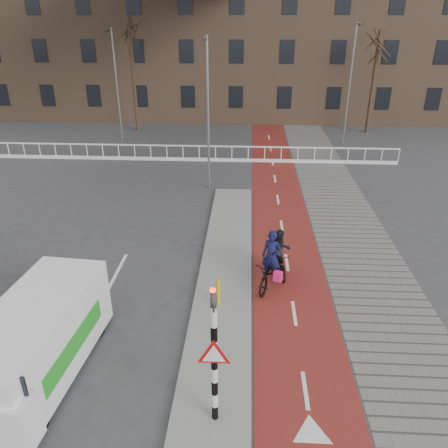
{
  "coord_description": "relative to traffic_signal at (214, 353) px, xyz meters",
  "views": [
    {
      "loc": [
        -0.02,
        -8.81,
        8.15
      ],
      "look_at": [
        -0.8,
        5.0,
        1.5
      ],
      "focal_mm": 35.0,
      "sensor_mm": 36.0,
      "label": 1
    }
  ],
  "objects": [
    {
      "name": "ground",
      "position": [
        0.6,
        2.02,
        -1.99
      ],
      "size": [
        120.0,
        120.0,
        0.0
      ],
      "primitive_type": "plane",
      "color": "#38383A",
      "rests_on": "ground"
    },
    {
      "name": "bike_lane",
      "position": [
        2.1,
        12.02,
        -1.98
      ],
      "size": [
        2.5,
        60.0,
        0.01
      ],
      "primitive_type": "cube",
      "color": "maroon",
      "rests_on": "ground"
    },
    {
      "name": "sidewalk",
      "position": [
        4.9,
        12.02,
        -1.98
      ],
      "size": [
        3.0,
        60.0,
        0.01
      ],
      "primitive_type": "cube",
      "color": "slate",
      "rests_on": "ground"
    },
    {
      "name": "curb_island",
      "position": [
        -0.1,
        6.02,
        -1.93
      ],
      "size": [
        1.8,
        16.0,
        0.12
      ],
      "primitive_type": "cube",
      "color": "gray",
      "rests_on": "ground"
    },
    {
      "name": "traffic_signal",
      "position": [
        0.0,
        0.0,
        0.0
      ],
      "size": [
        0.8,
        0.8,
        3.68
      ],
      "color": "black",
      "rests_on": "curb_island"
    },
    {
      "name": "bollard",
      "position": [
        -0.21,
        4.19,
        -1.43
      ],
      "size": [
        0.12,
        0.12,
        0.89
      ],
      "primitive_type": "cylinder",
      "color": "gold",
      "rests_on": "curb_island"
    },
    {
      "name": "cyclist_near",
      "position": [
        1.42,
        5.45,
        -1.31
      ],
      "size": [
        1.33,
        2.05,
        2.01
      ],
      "rotation": [
        0.0,
        0.0,
        -0.37
      ],
      "color": "black",
      "rests_on": "bike_lane"
    },
    {
      "name": "cyclist_far",
      "position": [
        1.75,
        6.17,
        -1.27
      ],
      "size": [
        0.82,
        1.62,
        1.72
      ],
      "rotation": [
        0.0,
        0.0,
        0.21
      ],
      "color": "black",
      "rests_on": "bike_lane"
    },
    {
      "name": "van",
      "position": [
        -4.41,
        1.23,
        -0.94
      ],
      "size": [
        2.24,
        4.77,
        1.99
      ],
      "rotation": [
        0.0,
        0.0,
        -0.09
      ],
      "color": "white",
      "rests_on": "ground"
    },
    {
      "name": "railing",
      "position": [
        -4.4,
        19.02,
        -1.68
      ],
      "size": [
        28.0,
        0.1,
        0.99
      ],
      "color": "silver",
      "rests_on": "ground"
    },
    {
      "name": "townhouse_row",
      "position": [
        -2.4,
        34.02,
        5.82
      ],
      "size": [
        46.0,
        10.0,
        15.9
      ],
      "color": "#7F6047",
      "rests_on": "ground"
    },
    {
      "name": "tree_mid",
      "position": [
        -8.04,
        26.68,
        2.05
      ],
      "size": [
        0.25,
        0.25,
        8.09
      ],
      "primitive_type": "cylinder",
      "color": "#302115",
      "rests_on": "ground"
    },
    {
      "name": "tree_right",
      "position": [
        9.61,
        26.99,
        1.6
      ],
      "size": [
        0.26,
        0.26,
        7.18
      ],
      "primitive_type": "cylinder",
      "color": "#302115",
      "rests_on": "ground"
    },
    {
      "name": "streetlight_near",
      "position": [
        -1.39,
        14.42,
        1.68
      ],
      "size": [
        0.12,
        0.12,
        7.33
      ],
      "primitive_type": "cylinder",
      "color": "slate",
      "rests_on": "ground"
    },
    {
      "name": "streetlight_left",
      "position": [
        -8.44,
        23.61,
        1.71
      ],
      "size": [
        0.12,
        0.12,
        7.39
      ],
      "primitive_type": "cylinder",
      "color": "slate",
      "rests_on": "ground"
    },
    {
      "name": "streetlight_right",
      "position": [
        7.19,
        23.61,
        1.88
      ],
      "size": [
        0.12,
        0.12,
        7.74
      ],
      "primitive_type": "cylinder",
      "color": "slate",
      "rests_on": "ground"
    }
  ]
}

